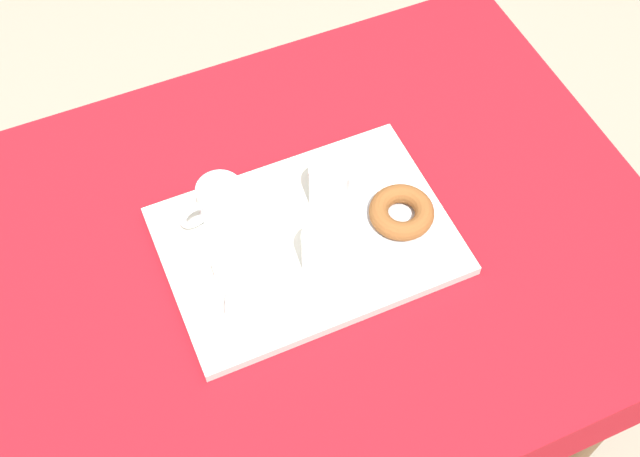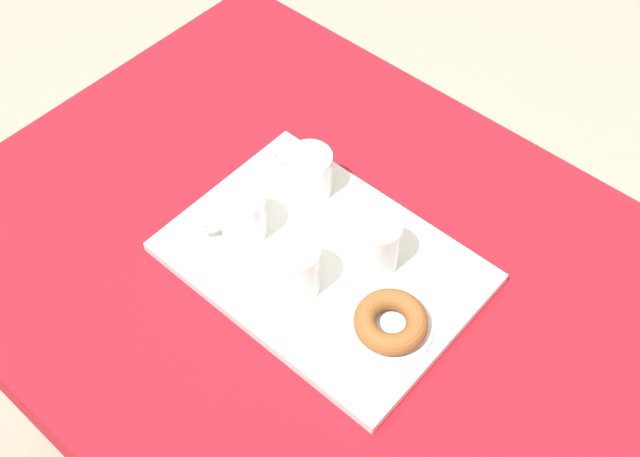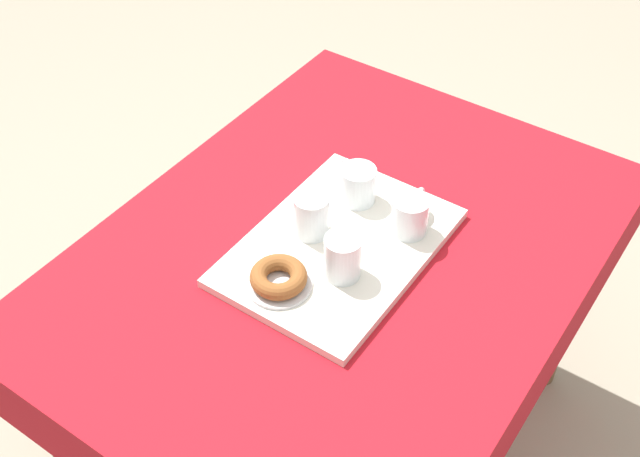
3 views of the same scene
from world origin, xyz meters
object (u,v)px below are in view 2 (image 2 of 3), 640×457
object	(u,v)px
dining_table	(318,300)
water_glass_near	(296,270)
serving_tray	(323,263)
sugar_donut_left	(391,321)
tea_mug_right	(241,216)
tea_mug_left	(309,173)
water_glass_far	(377,245)
donut_plate_left	(390,328)

from	to	relation	value
dining_table	water_glass_near	size ratio (longest dim) A/B	13.23
dining_table	water_glass_near	distance (m)	0.19
serving_tray	sugar_donut_left	size ratio (longest dim) A/B	4.32
tea_mug_right	dining_table	bearing A→B (deg)	18.93
dining_table	tea_mug_right	size ratio (longest dim) A/B	11.45
dining_table	water_glass_near	xyz separation A→B (m)	(0.01, -0.06, 0.17)
water_glass_near	serving_tray	bearing A→B (deg)	92.57
tea_mug_left	water_glass_near	size ratio (longest dim) A/B	1.25
dining_table	tea_mug_right	bearing A→B (deg)	-161.07
tea_mug_left	water_glass_far	size ratio (longest dim) A/B	1.25
dining_table	tea_mug_left	xyz separation A→B (m)	(-0.11, 0.10, 0.17)
tea_mug_left	sugar_donut_left	xyz separation A→B (m)	(0.27, -0.13, -0.01)
dining_table	water_glass_far	size ratio (longest dim) A/B	13.23
dining_table	water_glass_near	world-z (taller)	water_glass_near
dining_table	tea_mug_right	distance (m)	0.22
serving_tray	sugar_donut_left	distance (m)	0.17
dining_table	serving_tray	world-z (taller)	serving_tray
serving_tray	water_glass_far	distance (m)	0.10
tea_mug_left	sugar_donut_left	distance (m)	0.30
dining_table	tea_mug_right	xyz separation A→B (m)	(-0.13, -0.04, 0.17)
tea_mug_left	water_glass_near	xyz separation A→B (m)	(0.12, -0.16, 0.00)
tea_mug_right	serving_tray	bearing A→B (deg)	17.59
dining_table	donut_plate_left	xyz separation A→B (m)	(0.17, -0.03, 0.14)
serving_tray	tea_mug_right	size ratio (longest dim) A/B	4.45
tea_mug_left	serving_tray	bearing A→B (deg)	-39.49
dining_table	tea_mug_right	world-z (taller)	tea_mug_right
donut_plate_left	tea_mug_left	bearing A→B (deg)	155.29
sugar_donut_left	donut_plate_left	bearing A→B (deg)	90.00
donut_plate_left	sugar_donut_left	world-z (taller)	sugar_donut_left
water_glass_near	dining_table	bearing A→B (deg)	101.29
tea_mug_left	water_glass_far	world-z (taller)	water_glass_far
dining_table	tea_mug_left	bearing A→B (deg)	137.98
tea_mug_right	donut_plate_left	world-z (taller)	tea_mug_right
donut_plate_left	serving_tray	bearing A→B (deg)	168.95
dining_table	water_glass_far	bearing A→B (deg)	34.46
serving_tray	tea_mug_left	world-z (taller)	tea_mug_left
tea_mug_left	tea_mug_right	xyz separation A→B (m)	(-0.02, -0.14, 0.00)
tea_mug_right	sugar_donut_left	bearing A→B (deg)	2.30
water_glass_far	donut_plate_left	bearing A→B (deg)	-41.18
serving_tray	tea_mug_left	bearing A→B (deg)	140.51
tea_mug_left	sugar_donut_left	world-z (taller)	tea_mug_left
serving_tray	tea_mug_right	world-z (taller)	tea_mug_right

